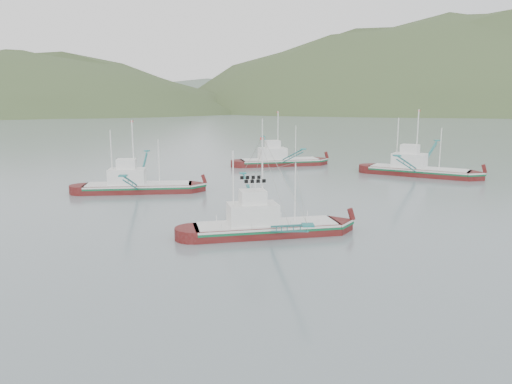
{
  "coord_description": "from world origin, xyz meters",
  "views": [
    {
      "loc": [
        -1.38,
        -40.92,
        12.11
      ],
      "look_at": [
        0.0,
        6.0,
        3.2
      ],
      "focal_mm": 35.0,
      "sensor_mm": 36.0,
      "label": 1
    }
  ],
  "objects_px": {
    "bg_boat_far": "(279,156)",
    "bg_boat_left": "(136,182)",
    "main_boat": "(265,217)",
    "bg_boat_right": "(418,161)"
  },
  "relations": [
    {
      "from": "bg_boat_far",
      "to": "main_boat",
      "type": "bearing_deg",
      "value": -107.23
    },
    {
      "from": "main_boat",
      "to": "bg_boat_left",
      "type": "relative_size",
      "value": 0.94
    },
    {
      "from": "bg_boat_left",
      "to": "bg_boat_right",
      "type": "bearing_deg",
      "value": 12.48
    },
    {
      "from": "bg_boat_right",
      "to": "bg_boat_far",
      "type": "xyz_separation_m",
      "value": [
        -20.91,
        12.48,
        -0.53
      ]
    },
    {
      "from": "main_boat",
      "to": "bg_boat_far",
      "type": "relative_size",
      "value": 0.91
    },
    {
      "from": "bg_boat_far",
      "to": "bg_boat_left",
      "type": "xyz_separation_m",
      "value": [
        -20.45,
        -25.32,
        -0.44
      ]
    },
    {
      "from": "main_boat",
      "to": "bg_boat_right",
      "type": "xyz_separation_m",
      "value": [
        25.68,
        33.74,
        0.71
      ]
    },
    {
      "from": "bg_boat_far",
      "to": "bg_boat_left",
      "type": "relative_size",
      "value": 1.04
    },
    {
      "from": "main_boat",
      "to": "bg_boat_right",
      "type": "height_order",
      "value": "bg_boat_right"
    },
    {
      "from": "bg_boat_right",
      "to": "bg_boat_far",
      "type": "relative_size",
      "value": 0.98
    }
  ]
}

